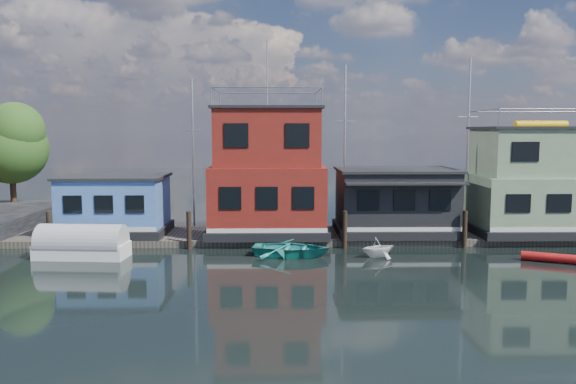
{
  "coord_description": "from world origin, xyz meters",
  "views": [
    {
      "loc": [
        -7.9,
        -22.78,
        6.84
      ],
      "look_at": [
        -7.23,
        12.0,
        3.0
      ],
      "focal_mm": 35.0,
      "sensor_mm": 36.0,
      "label": 1
    }
  ],
  "objects_px": {
    "dinghy_white": "(378,247)",
    "dinghy_teal": "(291,248)",
    "red_kayak": "(556,258)",
    "tarp_runabout": "(82,245)",
    "houseboat_red": "(268,174)",
    "houseboat_dark": "(395,201)",
    "houseboat_green": "(538,183)",
    "houseboat_blue": "(115,205)"
  },
  "relations": [
    {
      "from": "dinghy_white",
      "to": "dinghy_teal",
      "type": "bearing_deg",
      "value": 62.78
    },
    {
      "from": "dinghy_white",
      "to": "red_kayak",
      "type": "xyz_separation_m",
      "value": [
        8.99,
        -1.49,
        -0.3
      ]
    },
    {
      "from": "red_kayak",
      "to": "dinghy_teal",
      "type": "xyz_separation_m",
      "value": [
        -13.68,
        1.75,
        0.19
      ]
    },
    {
      "from": "tarp_runabout",
      "to": "dinghy_white",
      "type": "bearing_deg",
      "value": 4.24
    },
    {
      "from": "tarp_runabout",
      "to": "houseboat_red",
      "type": "bearing_deg",
      "value": 31.13
    },
    {
      "from": "houseboat_dark",
      "to": "houseboat_green",
      "type": "distance_m",
      "value": 9.07
    },
    {
      "from": "houseboat_red",
      "to": "tarp_runabout",
      "type": "xyz_separation_m",
      "value": [
        -9.91,
        -4.94,
        -3.38
      ]
    },
    {
      "from": "houseboat_dark",
      "to": "red_kayak",
      "type": "xyz_separation_m",
      "value": [
        7.02,
        -6.52,
        -2.17
      ]
    },
    {
      "from": "houseboat_green",
      "to": "dinghy_teal",
      "type": "bearing_deg",
      "value": -162.97
    },
    {
      "from": "houseboat_green",
      "to": "houseboat_red",
      "type": "bearing_deg",
      "value": -180.0
    },
    {
      "from": "houseboat_green",
      "to": "dinghy_teal",
      "type": "relative_size",
      "value": 2.0
    },
    {
      "from": "houseboat_blue",
      "to": "houseboat_dark",
      "type": "bearing_deg",
      "value": -0.06
    },
    {
      "from": "red_kayak",
      "to": "dinghy_teal",
      "type": "distance_m",
      "value": 13.8
    },
    {
      "from": "houseboat_red",
      "to": "houseboat_blue",
      "type": "bearing_deg",
      "value": -180.0
    },
    {
      "from": "dinghy_white",
      "to": "dinghy_teal",
      "type": "distance_m",
      "value": 4.7
    },
    {
      "from": "tarp_runabout",
      "to": "dinghy_teal",
      "type": "bearing_deg",
      "value": 5.37
    },
    {
      "from": "dinghy_white",
      "to": "tarp_runabout",
      "type": "height_order",
      "value": "tarp_runabout"
    },
    {
      "from": "houseboat_dark",
      "to": "dinghy_teal",
      "type": "distance_m",
      "value": 8.43
    },
    {
      "from": "houseboat_blue",
      "to": "houseboat_red",
      "type": "xyz_separation_m",
      "value": [
        9.5,
        0.0,
        1.9
      ]
    },
    {
      "from": "houseboat_blue",
      "to": "houseboat_dark",
      "type": "xyz_separation_m",
      "value": [
        17.5,
        -0.02,
        0.21
      ]
    },
    {
      "from": "houseboat_blue",
      "to": "houseboat_green",
      "type": "relative_size",
      "value": 0.76
    },
    {
      "from": "dinghy_white",
      "to": "tarp_runabout",
      "type": "relative_size",
      "value": 0.41
    },
    {
      "from": "dinghy_white",
      "to": "dinghy_teal",
      "type": "relative_size",
      "value": 0.49
    },
    {
      "from": "houseboat_blue",
      "to": "dinghy_teal",
      "type": "height_order",
      "value": "houseboat_blue"
    },
    {
      "from": "red_kayak",
      "to": "dinghy_white",
      "type": "bearing_deg",
      "value": -164.62
    },
    {
      "from": "houseboat_dark",
      "to": "red_kayak",
      "type": "bearing_deg",
      "value": -42.89
    },
    {
      "from": "houseboat_blue",
      "to": "red_kayak",
      "type": "relative_size",
      "value": 1.93
    },
    {
      "from": "houseboat_red",
      "to": "houseboat_dark",
      "type": "distance_m",
      "value": 8.18
    },
    {
      "from": "houseboat_blue",
      "to": "houseboat_dark",
      "type": "height_order",
      "value": "houseboat_dark"
    },
    {
      "from": "dinghy_white",
      "to": "dinghy_teal",
      "type": "xyz_separation_m",
      "value": [
        -4.7,
        0.26,
        -0.1
      ]
    },
    {
      "from": "houseboat_red",
      "to": "dinghy_white",
      "type": "xyz_separation_m",
      "value": [
        6.04,
        -5.05,
        -3.56
      ]
    },
    {
      "from": "houseboat_dark",
      "to": "red_kayak",
      "type": "height_order",
      "value": "houseboat_dark"
    },
    {
      "from": "houseboat_blue",
      "to": "houseboat_green",
      "type": "bearing_deg",
      "value": 0.0
    },
    {
      "from": "houseboat_blue",
      "to": "houseboat_red",
      "type": "relative_size",
      "value": 0.54
    },
    {
      "from": "houseboat_green",
      "to": "tarp_runabout",
      "type": "relative_size",
      "value": 1.7
    },
    {
      "from": "houseboat_blue",
      "to": "tarp_runabout",
      "type": "height_order",
      "value": "houseboat_blue"
    },
    {
      "from": "houseboat_red",
      "to": "dinghy_white",
      "type": "bearing_deg",
      "value": -39.94
    },
    {
      "from": "dinghy_teal",
      "to": "houseboat_dark",
      "type": "bearing_deg",
      "value": -44.81
    },
    {
      "from": "houseboat_dark",
      "to": "dinghy_teal",
      "type": "xyz_separation_m",
      "value": [
        -6.66,
        -4.78,
        -1.98
      ]
    },
    {
      "from": "houseboat_blue",
      "to": "red_kayak",
      "type": "xyz_separation_m",
      "value": [
        24.52,
        -6.54,
        -1.96
      ]
    },
    {
      "from": "houseboat_dark",
      "to": "tarp_runabout",
      "type": "relative_size",
      "value": 1.5
    },
    {
      "from": "houseboat_red",
      "to": "red_kayak",
      "type": "relative_size",
      "value": 3.58
    }
  ]
}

